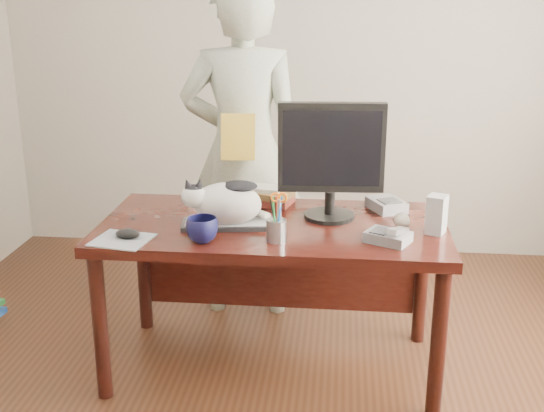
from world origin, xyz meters
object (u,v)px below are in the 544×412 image
Objects in this scene: pen_cup at (277,228)px; mouse at (128,234)px; cat at (224,202)px; desk at (275,247)px; book_stack at (269,196)px; person at (243,151)px; speaker at (436,215)px; calculator at (387,205)px; phone at (389,236)px; monitor at (331,155)px; keyboard at (228,224)px; coffee_mug at (202,230)px; baseball at (402,220)px.

mouse is at bearing -176.04° from pen_cup.
mouse is at bearing -160.23° from cat.
desk is 13.63× the size of mouse.
pen_cup is at bearing -63.83° from book_stack.
cat is 0.72m from person.
speaker reaches higher than desk.
phone is at bearing -117.81° from calculator.
person reaches higher than speaker.
book_stack is 1.15× the size of calculator.
mouse is 0.53× the size of phone.
person is at bearing 127.53° from monitor.
monitor is 2.08× the size of book_stack.
calculator is at bearing 12.15° from book_stack.
keyboard is 3.68× the size of mouse.
keyboard is 0.74m from person.
cat is 0.53m from monitor.
cat is at bearing -97.30° from book_stack.
pen_cup is 0.93m from person.
desk is 0.72m from mouse.
speaker is at bearing 13.96° from pen_cup.
pen_cup is 0.54m from book_stack.
speaker reaches higher than keyboard.
coffee_mug is (-0.28, -0.35, 0.20)m from desk.
pen_cup is 0.69m from calculator.
person reaches higher than baseball.
coffee_mug is at bearing -163.08° from baseball.
calculator is 0.12× the size of person.
desk is 0.37m from pen_cup.
mouse is (-0.87, -0.36, -0.29)m from monitor.
desk is at bearing 171.97° from baseball.
desk is at bearing 178.56° from monitor.
cat is 0.22× the size of person.
phone is (0.72, -0.13, 0.02)m from keyboard.
calculator is (0.75, 0.33, -0.09)m from cat.
cat reaches higher than phone.
keyboard is 3.16× the size of coffee_mug.
monitor is 0.76m from person.
baseball is (0.79, 0.06, 0.02)m from keyboard.
cat is 0.75m from phone.
baseball is at bearing -19.60° from monitor.
baseball is (0.59, -0.08, 0.18)m from desk.
baseball is 0.04× the size of person.
person reaches higher than monitor.
monitor reaches higher than desk.
speaker reaches higher than phone.
calculator is at bearing 101.45° from baseball.
desk is 6.93× the size of calculator.
phone is 1.26× the size of speaker.
book_stack is at bearing 179.14° from speaker.
calculator is (-0.05, 0.26, -0.01)m from baseball.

